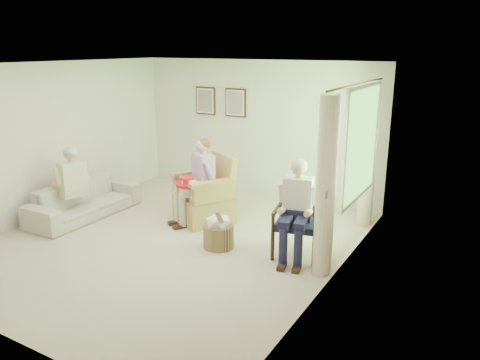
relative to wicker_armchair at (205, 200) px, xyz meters
The scene contains 18 objects.
floor 1.08m from the wicker_armchair, 87.16° to the right, with size 5.50×5.50×0.00m, color beige.
back_wall 1.97m from the wicker_armchair, 88.32° to the left, with size 5.00×0.04×2.60m, color silver.
left_wall 2.82m from the wicker_armchair, 157.34° to the right, with size 0.04×5.50×2.60m, color silver.
right_wall 2.91m from the wicker_armchair, 21.84° to the right, with size 0.04×5.50×2.60m, color silver.
ceiling 2.47m from the wicker_armchair, 87.16° to the right, with size 5.00×5.50×0.02m, color white.
window 2.81m from the wicker_armchair, ahead, with size 0.13×2.50×1.63m.
curtain_left 2.64m from the wicker_armchair, 18.63° to the right, with size 0.34×0.34×2.30m, color beige.
curtain_right 2.77m from the wicker_armchair, 25.93° to the left, with size 0.34×0.34×2.30m, color beige.
framed_print_left 2.47m from the wicker_armchair, 123.06° to the left, with size 0.45×0.05×0.55m.
framed_print_right 2.25m from the wicker_armchair, 103.30° to the left, with size 0.45×0.05×0.55m.
wicker_armchair is the anchor object (origin of this frame).
wood_armchair 1.94m from the wicker_armchair, 12.55° to the right, with size 0.62×0.58×0.96m.
sofa 2.10m from the wicker_armchair, 154.68° to the right, with size 0.78×2.00×0.58m, color beige.
person_wicker 0.49m from the wicker_armchair, 90.00° to the right, with size 0.40×0.63×1.38m.
person_dark 2.03m from the wicker_armchair, 17.05° to the right, with size 0.40×0.63×1.36m.
person_sofa 2.25m from the wicker_armchair, 148.72° to the right, with size 0.42×0.62×1.25m.
red_hat 0.51m from the wicker_armchair, 112.11° to the right, with size 0.37×0.37×0.14m.
hatbox 1.16m from the wicker_armchair, 46.17° to the right, with size 0.59×0.59×0.66m.
Camera 1 is at (4.19, -5.13, 2.85)m, focal length 35.00 mm.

